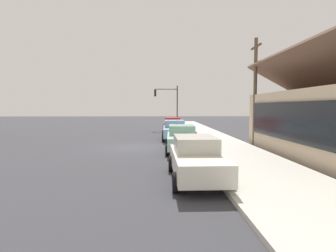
{
  "coord_description": "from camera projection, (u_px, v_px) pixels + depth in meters",
  "views": [
    {
      "loc": [
        18.35,
        1.43,
        2.72
      ],
      "look_at": [
        -0.97,
        2.07,
        1.36
      ],
      "focal_mm": 29.16,
      "sensor_mm": 36.0,
      "label": 1
    }
  ],
  "objects": [
    {
      "name": "ground_plane",
      "position": [
        138.0,
        147.0,
        18.44
      ],
      "size": [
        120.0,
        120.0,
        0.0
      ],
      "primitive_type": "plane",
      "color": "#38383D"
    },
    {
      "name": "sidewalk_curb",
      "position": [
        220.0,
        146.0,
        18.62
      ],
      "size": [
        60.0,
        4.2,
        0.16
      ],
      "primitive_type": "cube",
      "color": "beige",
      "rests_on": "ground"
    },
    {
      "name": "car_cherry",
      "position": [
        172.0,
        125.0,
        29.17
      ],
      "size": [
        4.7,
        2.01,
        1.59
      ],
      "rotation": [
        0.0,
        0.0,
        0.01
      ],
      "color": "red",
      "rests_on": "ground"
    },
    {
      "name": "car_skyblue",
      "position": [
        174.0,
        130.0,
        22.64
      ],
      "size": [
        4.76,
        2.12,
        1.59
      ],
      "rotation": [
        0.0,
        0.0,
        -0.02
      ],
      "color": "#8CB7E0",
      "rests_on": "ground"
    },
    {
      "name": "car_seafoam",
      "position": [
        182.0,
        138.0,
        16.57
      ],
      "size": [
        4.48,
        2.09,
        1.59
      ],
      "rotation": [
        0.0,
        0.0,
        -0.04
      ],
      "color": "#9ED1BC",
      "rests_on": "ground"
    },
    {
      "name": "car_ivory",
      "position": [
        196.0,
        158.0,
        10.18
      ],
      "size": [
        4.59,
        1.98,
        1.59
      ],
      "rotation": [
        0.0,
        0.0,
        0.01
      ],
      "color": "silver",
      "rests_on": "ground"
    },
    {
      "name": "traffic_light_main",
      "position": [
        168.0,
        100.0,
        32.17
      ],
      "size": [
        0.37,
        2.79,
        5.2
      ],
      "color": "#383833",
      "rests_on": "ground"
    },
    {
      "name": "utility_pole_wooden",
      "position": [
        255.0,
        90.0,
        19.16
      ],
      "size": [
        1.8,
        0.24,
        7.5
      ],
      "color": "brown",
      "rests_on": "ground"
    },
    {
      "name": "fire_hydrant_red",
      "position": [
        196.0,
        137.0,
        20.46
      ],
      "size": [
        0.22,
        0.22,
        0.71
      ],
      "color": "red",
      "rests_on": "sidewalk_curb"
    }
  ]
}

